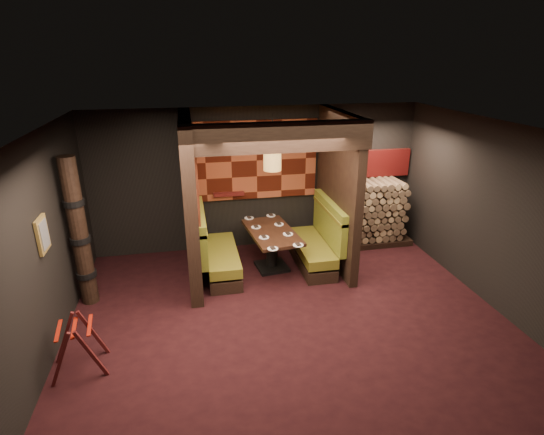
{
  "coord_description": "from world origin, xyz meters",
  "views": [
    {
      "loc": [
        -1.33,
        -5.31,
        3.77
      ],
      "look_at": [
        0.0,
        1.3,
        1.15
      ],
      "focal_mm": 28.0,
      "sensor_mm": 36.0,
      "label": 1
    }
  ],
  "objects_px": {
    "booth_bench_left": "(216,253)",
    "firewood_stack": "(370,213)",
    "dining_table": "(272,243)",
    "totem_column": "(79,234)",
    "booth_bench_right": "(317,244)",
    "pendant_lamp": "(272,157)",
    "luggage_rack": "(77,344)"
  },
  "relations": [
    {
      "from": "booth_bench_left",
      "to": "firewood_stack",
      "type": "relative_size",
      "value": 0.92
    },
    {
      "from": "booth_bench_left",
      "to": "dining_table",
      "type": "xyz_separation_m",
      "value": [
        1.03,
        -0.01,
        0.12
      ]
    },
    {
      "from": "booth_bench_left",
      "to": "totem_column",
      "type": "distance_m",
      "value": 2.3
    },
    {
      "from": "booth_bench_right",
      "to": "totem_column",
      "type": "height_order",
      "value": "totem_column"
    },
    {
      "from": "booth_bench_right",
      "to": "firewood_stack",
      "type": "relative_size",
      "value": 0.92
    },
    {
      "from": "dining_table",
      "to": "pendant_lamp",
      "type": "height_order",
      "value": "pendant_lamp"
    },
    {
      "from": "booth_bench_left",
      "to": "pendant_lamp",
      "type": "bearing_deg",
      "value": -3.47
    },
    {
      "from": "booth_bench_left",
      "to": "booth_bench_right",
      "type": "xyz_separation_m",
      "value": [
        1.89,
        0.0,
        0.0
      ]
    },
    {
      "from": "booth_bench_left",
      "to": "dining_table",
      "type": "distance_m",
      "value": 1.03
    },
    {
      "from": "luggage_rack",
      "to": "pendant_lamp",
      "type": "bearing_deg",
      "value": 36.23
    },
    {
      "from": "pendant_lamp",
      "to": "totem_column",
      "type": "distance_m",
      "value": 3.29
    },
    {
      "from": "luggage_rack",
      "to": "firewood_stack",
      "type": "xyz_separation_m",
      "value": [
        5.14,
        2.9,
        0.3
      ]
    },
    {
      "from": "booth_bench_left",
      "to": "luggage_rack",
      "type": "xyz_separation_m",
      "value": [
        -1.9,
        -2.2,
        -0.02
      ]
    },
    {
      "from": "booth_bench_left",
      "to": "pendant_lamp",
      "type": "xyz_separation_m",
      "value": [
        1.03,
        -0.06,
        1.73
      ]
    },
    {
      "from": "pendant_lamp",
      "to": "luggage_rack",
      "type": "distance_m",
      "value": 4.02
    },
    {
      "from": "pendant_lamp",
      "to": "firewood_stack",
      "type": "distance_m",
      "value": 2.76
    },
    {
      "from": "totem_column",
      "to": "booth_bench_left",
      "type": "bearing_deg",
      "value": 14.75
    },
    {
      "from": "booth_bench_right",
      "to": "firewood_stack",
      "type": "height_order",
      "value": "firewood_stack"
    },
    {
      "from": "luggage_rack",
      "to": "firewood_stack",
      "type": "relative_size",
      "value": 0.44
    },
    {
      "from": "pendant_lamp",
      "to": "firewood_stack",
      "type": "height_order",
      "value": "pendant_lamp"
    },
    {
      "from": "booth_bench_left",
      "to": "firewood_stack",
      "type": "bearing_deg",
      "value": 12.17
    },
    {
      "from": "booth_bench_left",
      "to": "totem_column",
      "type": "height_order",
      "value": "totem_column"
    },
    {
      "from": "dining_table",
      "to": "firewood_stack",
      "type": "height_order",
      "value": "firewood_stack"
    },
    {
      "from": "dining_table",
      "to": "pendant_lamp",
      "type": "bearing_deg",
      "value": -90.0
    },
    {
      "from": "booth_bench_right",
      "to": "booth_bench_left",
      "type": "bearing_deg",
      "value": 180.0
    },
    {
      "from": "booth_bench_left",
      "to": "dining_table",
      "type": "relative_size",
      "value": 1.06
    },
    {
      "from": "booth_bench_right",
      "to": "pendant_lamp",
      "type": "distance_m",
      "value": 1.94
    },
    {
      "from": "booth_bench_right",
      "to": "dining_table",
      "type": "relative_size",
      "value": 1.06
    },
    {
      "from": "totem_column",
      "to": "firewood_stack",
      "type": "height_order",
      "value": "totem_column"
    },
    {
      "from": "booth_bench_right",
      "to": "dining_table",
      "type": "distance_m",
      "value": 0.88
    },
    {
      "from": "luggage_rack",
      "to": "firewood_stack",
      "type": "bearing_deg",
      "value": 29.44
    },
    {
      "from": "booth_bench_right",
      "to": "luggage_rack",
      "type": "height_order",
      "value": "booth_bench_right"
    }
  ]
}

